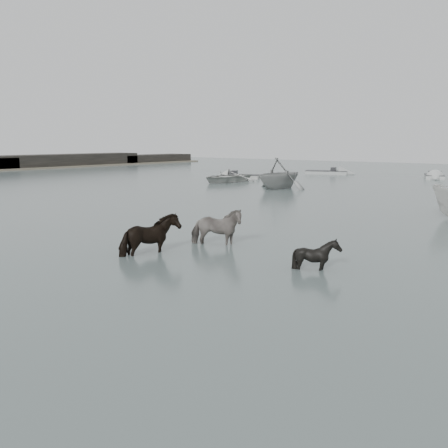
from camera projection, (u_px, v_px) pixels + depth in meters
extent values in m
plane|color=#4F5E5C|center=(210.00, 258.00, 15.23)|extent=(140.00, 140.00, 0.00)
imported|color=black|center=(216.00, 223.00, 17.00)|extent=(2.02, 1.61, 1.56)
imported|color=black|center=(151.00, 229.00, 15.61)|extent=(1.64, 1.83, 1.63)
imported|color=black|center=(317.00, 249.00, 13.78)|extent=(1.27, 1.18, 1.17)
imported|color=beige|center=(226.00, 176.00, 43.10)|extent=(3.97, 5.32, 1.05)
imported|color=#939593|center=(279.00, 172.00, 37.18)|extent=(4.53, 5.08, 2.43)
cube|color=black|center=(59.00, 160.00, 67.32)|extent=(4.50, 24.00, 1.50)
cube|color=black|center=(151.00, 158.00, 80.50)|extent=(4.50, 14.00, 1.10)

